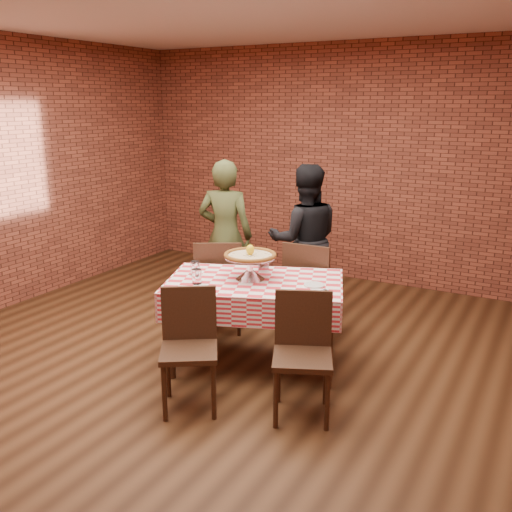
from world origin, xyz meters
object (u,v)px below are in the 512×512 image
object	(u,v)px
pizza	(250,256)
diner_black	(305,240)
water_glass_left	(197,276)
water_glass_right	(195,268)
condiment_caddy	(264,263)
chair_far_left	(219,284)
chair_near_right	(302,359)
chair_far_right	(313,288)
table	(255,323)
pizza_stand	(250,268)
chair_near_left	(189,352)
diner_olive	(225,235)

from	to	relation	value
pizza	diner_black	distance (m)	1.36
pizza	water_glass_left	xyz separation A→B (m)	(-0.32, -0.33, -0.14)
water_glass_right	condiment_caddy	distance (m)	0.60
chair_far_left	condiment_caddy	bearing A→B (deg)	129.07
chair_near_right	chair_far_right	world-z (taller)	chair_far_right
water_glass_left	chair_far_left	bearing A→B (deg)	111.32
condiment_caddy	water_glass_right	bearing A→B (deg)	-166.37
table	water_glass_right	distance (m)	0.69
chair_far_left	pizza_stand	bearing A→B (deg)	111.73
pizza_stand	condiment_caddy	size ratio (longest dim) A/B	3.31
chair_far_right	condiment_caddy	bearing A→B (deg)	65.32
table	water_glass_left	bearing A→B (deg)	-140.54
table	chair_far_right	bearing A→B (deg)	79.11
table	diner_black	size ratio (longest dim) A/B	0.90
table	pizza	distance (m)	0.59
pizza_stand	chair_far_left	size ratio (longest dim) A/B	0.47
water_glass_left	chair_far_left	world-z (taller)	chair_far_left
water_glass_left	chair_far_right	bearing A→B (deg)	65.28
pizza_stand	water_glass_right	bearing A→B (deg)	-163.00
pizza_stand	condiment_caddy	distance (m)	0.27
pizza	diner_black	size ratio (longest dim) A/B	0.28
chair_near_left	chair_far_left	bearing A→B (deg)	81.12
table	chair_far_right	distance (m)	0.88
chair_near_right	chair_far_left	size ratio (longest dim) A/B	0.96
water_glass_right	diner_olive	bearing A→B (deg)	110.40
pizza	condiment_caddy	xyz separation A→B (m)	(-0.02, 0.27, -0.13)
pizza	condiment_caddy	distance (m)	0.30
chair_near_right	chair_far_left	distance (m)	1.78
pizza_stand	diner_olive	size ratio (longest dim) A/B	0.27
table	diner_black	world-z (taller)	diner_black
pizza	water_glass_right	xyz separation A→B (m)	(-0.46, -0.14, -0.14)
chair_near_left	chair_far_right	xyz separation A→B (m)	(0.23, 1.72, 0.03)
pizza_stand	pizza	world-z (taller)	pizza
diner_black	pizza_stand	bearing A→B (deg)	63.39
condiment_caddy	chair_near_right	xyz separation A→B (m)	(0.77, -0.85, -0.38)
chair_far_right	diner_black	bearing A→B (deg)	-59.40
chair_near_left	water_glass_right	bearing A→B (deg)	88.13
water_glass_left	water_glass_right	distance (m)	0.24
water_glass_right	pizza	bearing A→B (deg)	17.00
chair_near_left	chair_far_left	size ratio (longest dim) A/B	0.95
pizza_stand	chair_near_right	size ratio (longest dim) A/B	0.49
table	water_glass_right	xyz separation A→B (m)	(-0.52, -0.12, 0.44)
chair_near_left	pizza	bearing A→B (deg)	56.14
table	pizza_stand	bearing A→B (deg)	158.59
pizza	chair_near_right	world-z (taller)	pizza
pizza_stand	pizza	distance (m)	0.10
table	diner_olive	distance (m)	1.51
chair_far_right	diner_olive	size ratio (longest dim) A/B	0.58
chair_far_left	diner_black	size ratio (longest dim) A/B	0.59
chair_near_right	chair_far_right	bearing A→B (deg)	86.72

